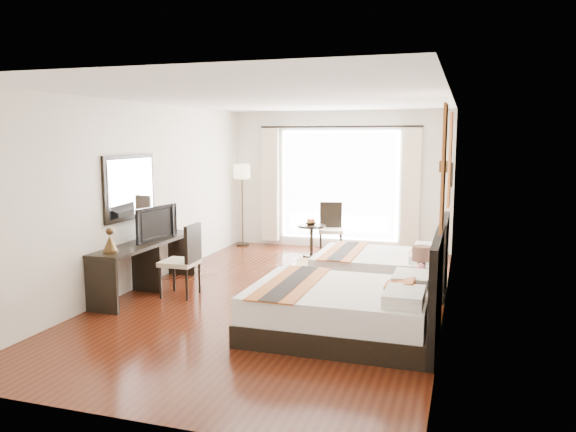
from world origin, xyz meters
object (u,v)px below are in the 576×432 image
(floor_lamp, at_px, (242,177))
(window_chair, at_px, (331,238))
(side_table, at_px, (311,241))
(television, at_px, (152,223))
(vase, at_px, (420,275))
(nightstand, at_px, (421,297))
(fruit_bowl, at_px, (311,223))
(table_lamp, at_px, (422,256))
(bed_near, at_px, (348,309))
(console_desk, at_px, (146,267))
(bed_far, at_px, (384,268))
(desk_chair, at_px, (181,274))

(floor_lamp, xyz_separation_m, window_chair, (1.98, -0.29, -1.15))
(side_table, bearing_deg, television, -119.32)
(vase, distance_m, television, 3.97)
(nightstand, height_order, fruit_bowl, fruit_bowl)
(nightstand, relative_size, floor_lamp, 0.29)
(side_table, bearing_deg, fruit_bowl, 171.07)
(nightstand, bearing_deg, table_lamp, 96.30)
(television, relative_size, window_chair, 0.88)
(side_table, bearing_deg, bed_near, -69.04)
(bed_near, relative_size, floor_lamp, 1.26)
(floor_lamp, xyz_separation_m, fruit_bowl, (1.67, -0.65, -0.81))
(console_desk, bearing_deg, television, 83.28)
(nightstand, bearing_deg, bed_far, 116.71)
(nightstand, distance_m, table_lamp, 0.53)
(console_desk, bearing_deg, bed_far, 22.48)
(bed_near, height_order, desk_chair, bed_near)
(window_chair, bearing_deg, floor_lamp, -111.75)
(bed_far, distance_m, floor_lamp, 4.26)
(nightstand, xyz_separation_m, desk_chair, (-3.36, -0.12, 0.08))
(nightstand, relative_size, window_chair, 0.50)
(nightstand, relative_size, side_table, 0.81)
(desk_chair, xyz_separation_m, floor_lamp, (-0.61, 3.81, 1.13))
(bed_near, height_order, floor_lamp, floor_lamp)
(table_lamp, relative_size, console_desk, 0.18)
(vase, distance_m, floor_lamp, 5.59)
(bed_near, distance_m, vase, 1.15)
(television, xyz_separation_m, side_table, (1.66, 2.95, -0.70))
(floor_lamp, bearing_deg, console_desk, -89.85)
(desk_chair, height_order, side_table, desk_chair)
(side_table, bearing_deg, desk_chair, -108.88)
(nightstand, xyz_separation_m, vase, (-0.00, -0.15, 0.32))
(nightstand, relative_size, fruit_bowl, 2.24)
(television, distance_m, fruit_bowl, 3.40)
(vase, relative_size, window_chair, 0.13)
(television, height_order, side_table, television)
(nightstand, distance_m, floor_lamp, 5.55)
(console_desk, bearing_deg, desk_chair, -3.39)
(nightstand, distance_m, television, 4.01)
(bed_far, relative_size, floor_lamp, 1.14)
(nightstand, xyz_separation_m, window_chair, (-1.99, 3.40, 0.07))
(bed_near, xyz_separation_m, television, (-3.20, 1.07, 0.69))
(vase, bearing_deg, fruit_bowl, 125.78)
(table_lamp, distance_m, floor_lamp, 5.41)
(window_chair, bearing_deg, bed_near, 2.47)
(bed_far, relative_size, side_table, 3.19)
(console_desk, relative_size, window_chair, 2.19)
(desk_chair, distance_m, floor_lamp, 4.02)
(vase, distance_m, fruit_bowl, 3.92)
(vase, height_order, side_table, vase)
(table_lamp, distance_m, vase, 0.29)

